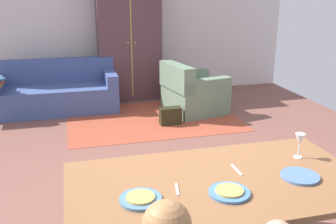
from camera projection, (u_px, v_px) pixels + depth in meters
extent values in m
cube|color=brown|center=(151.00, 164.00, 4.45)|extent=(6.78, 6.47, 0.02)
cube|color=silver|center=(113.00, 22.00, 7.06)|extent=(6.78, 0.10, 2.70)
cube|color=brown|center=(218.00, 183.00, 2.47)|extent=(1.94, 1.03, 0.04)
cube|color=brown|center=(77.00, 215.00, 2.79)|extent=(0.06, 0.06, 0.72)
cube|color=brown|center=(297.00, 185.00, 3.23)|extent=(0.06, 0.06, 0.72)
cylinder|color=teal|center=(141.00, 199.00, 2.23)|extent=(0.25, 0.25, 0.02)
cylinder|color=gold|center=(141.00, 197.00, 2.22)|extent=(0.17, 0.17, 0.01)
cylinder|color=teal|center=(229.00, 193.00, 2.30)|extent=(0.25, 0.25, 0.02)
cylinder|color=gold|center=(229.00, 190.00, 2.29)|extent=(0.17, 0.17, 0.01)
cylinder|color=#4E71A8|center=(300.00, 176.00, 2.50)|extent=(0.25, 0.25, 0.02)
cylinder|color=silver|center=(298.00, 157.00, 2.80)|extent=(0.06, 0.06, 0.01)
cylinder|color=silver|center=(299.00, 151.00, 2.78)|extent=(0.01, 0.01, 0.09)
cone|color=silver|center=(300.00, 140.00, 2.76)|extent=(0.07, 0.07, 0.09)
cube|color=silver|center=(177.00, 189.00, 2.35)|extent=(0.04, 0.15, 0.01)
cube|color=silver|center=(237.00, 170.00, 2.60)|extent=(0.01, 0.17, 0.01)
sphere|color=#AA7346|center=(167.00, 224.00, 1.59)|extent=(0.21, 0.21, 0.21)
cube|color=#9C412C|center=(153.00, 119.00, 5.97)|extent=(2.60, 1.80, 0.01)
cube|color=#3C5085|center=(57.00, 99.00, 6.29)|extent=(1.96, 0.84, 0.42)
cube|color=#3C5085|center=(55.00, 70.00, 6.48)|extent=(1.96, 0.20, 0.40)
cube|color=#3C5085|center=(110.00, 77.00, 6.41)|extent=(0.18, 0.84, 0.20)
cube|color=slate|center=(195.00, 99.00, 6.27)|extent=(1.00, 1.00, 0.42)
cube|color=slate|center=(177.00, 77.00, 6.00)|extent=(0.37, 0.87, 0.40)
cube|color=slate|center=(206.00, 85.00, 5.89)|extent=(0.86, 0.35, 0.20)
cube|color=slate|center=(185.00, 77.00, 6.46)|extent=(0.86, 0.35, 0.20)
cube|color=#50343A|center=(129.00, 41.00, 6.85)|extent=(1.10, 0.56, 2.10)
cube|color=gold|center=(131.00, 43.00, 6.59)|extent=(0.02, 0.01, 1.89)
sphere|color=gold|center=(128.00, 43.00, 6.57)|extent=(0.04, 0.04, 0.04)
sphere|color=gold|center=(135.00, 43.00, 6.60)|extent=(0.04, 0.04, 0.04)
cube|color=black|center=(170.00, 116.00, 5.70)|extent=(0.32, 0.16, 0.26)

